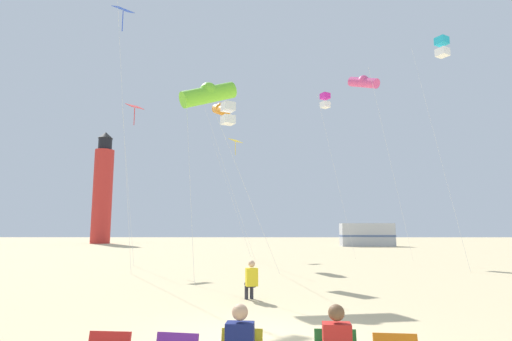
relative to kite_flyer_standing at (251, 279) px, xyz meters
The scene contains 13 objects.
ground 4.40m from the kite_flyer_standing, 87.06° to the right, with size 200.00×200.00×0.00m, color #D3BC8C.
kite_flyer_standing is the anchor object (origin of this frame).
kite_tube_rainbow 21.30m from the kite_flyer_standing, 63.75° to the left, with size 3.78×3.96×13.29m.
kite_box_cyan 18.90m from the kite_flyer_standing, 42.60° to the left, with size 2.12×2.12×13.08m.
kite_diamond_scarlet 16.60m from the kite_flyer_standing, 121.89° to the left, with size 1.23×1.24×9.84m.
kite_tube_orange 18.78m from the kite_flyer_standing, 98.90° to the left, with size 3.51×3.77×11.25m.
kite_diamond_blue 15.39m from the kite_flyer_standing, 133.44° to the left, with size 1.60×1.60×13.45m.
kite_diamond_gold 22.08m from the kite_flyer_standing, 94.81° to the left, with size 3.20×2.47×9.52m.
kite_box_magenta 21.98m from the kite_flyer_standing, 73.41° to the left, with size 2.64×2.14×12.52m.
kite_box_white 10.93m from the kite_flyer_standing, 99.58° to the left, with size 3.26×2.98×8.56m.
kite_tube_lime 8.50m from the kite_flyer_standing, 114.17° to the left, with size 2.51×1.92×8.45m.
lighthouse_distant 53.94m from the kite_flyer_standing, 115.69° to the left, with size 2.80×2.80×16.80m.
rv_van_silver 40.93m from the kite_flyer_standing, 70.59° to the left, with size 6.50×2.52×2.80m.
Camera 1 is at (0.01, -7.95, 2.06)m, focal length 28.53 mm.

